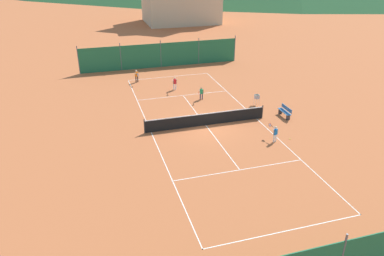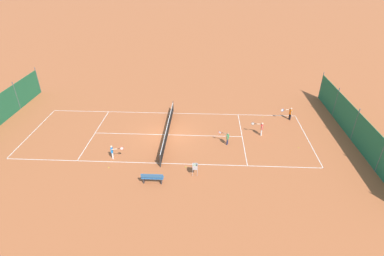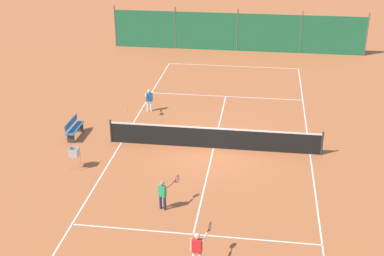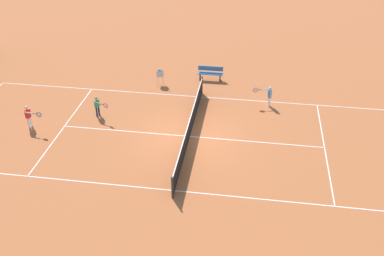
{
  "view_description": "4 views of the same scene",
  "coord_description": "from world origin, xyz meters",
  "views": [
    {
      "loc": [
        -8.05,
        -23.63,
        11.92
      ],
      "look_at": [
        -1.57,
        -1.71,
        0.79
      ],
      "focal_mm": 35.0,
      "sensor_mm": 36.0,
      "label": 1
    },
    {
      "loc": [
        21.98,
        3.17,
        13.46
      ],
      "look_at": [
        0.67,
        2.13,
        1.13
      ],
      "focal_mm": 28.0,
      "sensor_mm": 36.0,
      "label": 2
    },
    {
      "loc": [
        -1.97,
        20.67,
        10.21
      ],
      "look_at": [
        0.97,
        -0.2,
        0.8
      ],
      "focal_mm": 50.0,
      "sensor_mm": 36.0,
      "label": 3
    },
    {
      "loc": [
        -18.03,
        -2.81,
        11.99
      ],
      "look_at": [
        -0.48,
        -0.18,
        0.8
      ],
      "focal_mm": 42.0,
      "sensor_mm": 36.0,
      "label": 4
    }
  ],
  "objects": [
    {
      "name": "tennis_ball_alley_left",
      "position": [
        4.52,
        1.86,
        0.03
      ],
      "size": [
        0.07,
        0.07,
        0.07
      ],
      "primitive_type": "sphere",
      "color": "#CCE033",
      "rests_on": "ground"
    },
    {
      "name": "windscreen_fence_far",
      "position": [
        -0.0,
        15.5,
        1.31
      ],
      "size": [
        17.28,
        0.08,
        2.9
      ],
      "color": "#236B42",
      "rests_on": "ground"
    },
    {
      "name": "player_near_service",
      "position": [
        3.64,
        -3.72,
        0.67
      ],
      "size": [
        0.38,
        1.01,
        1.15
      ],
      "color": "white",
      "rests_on": "ground"
    },
    {
      "name": "tennis_net",
      "position": [
        0.0,
        0.0,
        0.5
      ],
      "size": [
        9.18,
        0.08,
        1.06
      ],
      "color": "#2D2D2D",
      "rests_on": "ground"
    },
    {
      "name": "player_near_baseline",
      "position": [
        -3.35,
        11.12,
        0.71
      ],
      "size": [
        0.4,
        1.05,
        1.21
      ],
      "color": "black",
      "rests_on": "ground"
    },
    {
      "name": "player_far_service",
      "position": [
        -0.36,
        8.0,
        0.71
      ],
      "size": [
        0.53,
        0.99,
        1.22
      ],
      "color": "white",
      "rests_on": "ground"
    },
    {
      "name": "tennis_ball_alley_right",
      "position": [
        4.84,
        -3.76,
        0.03
      ],
      "size": [
        0.07,
        0.07,
        0.07
      ],
      "primitive_type": "sphere",
      "color": "#CCE033",
      "rests_on": "ground"
    },
    {
      "name": "courtside_bench",
      "position": [
        6.34,
        -0.27,
        0.45
      ],
      "size": [
        0.36,
        1.5,
        0.84
      ],
      "color": "#336699",
      "rests_on": "ground"
    },
    {
      "name": "player_far_baseline",
      "position": [
        1.23,
        5.0,
        0.65
      ],
      "size": [
        0.65,
        0.87,
        1.11
      ],
      "color": "#23284C",
      "rests_on": "ground"
    },
    {
      "name": "ball_hopper",
      "position": [
        5.29,
        2.57,
        0.66
      ],
      "size": [
        0.36,
        0.36,
        0.89
      ],
      "color": "#B7B7BC",
      "rests_on": "ground"
    },
    {
      "name": "ground_plane",
      "position": [
        0.0,
        0.0,
        0.0
      ],
      "size": [
        600.0,
        600.0,
        0.0
      ],
      "primitive_type": "plane",
      "color": "#B25B33"
    },
    {
      "name": "court_line_markings",
      "position": [
        0.0,
        0.0,
        0.0
      ],
      "size": [
        8.25,
        23.85,
        0.01
      ],
      "color": "white",
      "rests_on": "ground"
    },
    {
      "name": "tennis_ball_by_net_left",
      "position": [
        -3.65,
        8.68,
        0.03
      ],
      "size": [
        0.07,
        0.07,
        0.07
      ],
      "primitive_type": "sphere",
      "color": "#CCE033",
      "rests_on": "ground"
    },
    {
      "name": "tennis_ball_by_net_right",
      "position": [
        1.51,
        10.79,
        0.03
      ],
      "size": [
        0.07,
        0.07,
        0.07
      ],
      "primitive_type": "sphere",
      "color": "#CCE033",
      "rests_on": "ground"
    }
  ]
}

